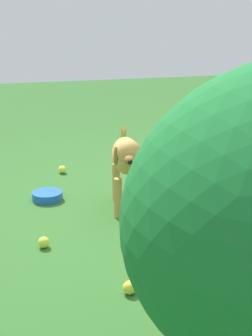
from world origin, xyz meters
name	(u,v)px	position (x,y,z in m)	size (l,w,h in m)	color
ground	(146,207)	(0.00, 0.00, 0.00)	(14.00, 14.00, 0.00)	#2D6026
dog	(126,158)	(-0.15, -0.01, 0.37)	(0.32, 0.81, 0.56)	#C69347
tennis_ball_0	(130,288)	(-0.44, -1.01, 0.03)	(0.07, 0.07, 0.07)	yellow
tennis_ball_1	(62,170)	(-0.43, 0.93, 0.03)	(0.07, 0.07, 0.07)	#D7E03F
tennis_ball_2	(44,242)	(-0.77, -0.41, 0.03)	(0.07, 0.07, 0.07)	#CDE03F
water_bowl	(47,196)	(-0.64, 0.35, 0.03)	(0.22, 0.22, 0.06)	blue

